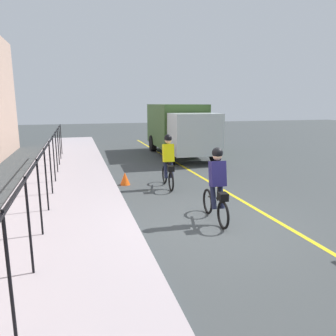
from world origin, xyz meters
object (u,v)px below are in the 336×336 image
(traffic_cone_near, at_px, (125,179))
(cyclist_follow, at_px, (217,186))
(cyclist_lead, at_px, (168,162))
(box_truck_background, at_px, (179,127))

(traffic_cone_near, bearing_deg, cyclist_follow, -159.24)
(cyclist_lead, xyz_separation_m, box_truck_background, (6.47, -2.51, 0.64))
(cyclist_lead, height_order, box_truck_background, box_truck_background)
(box_truck_background, bearing_deg, cyclist_lead, -18.86)
(cyclist_follow, xyz_separation_m, traffic_cone_near, (4.18, 1.58, -0.69))
(cyclist_lead, distance_m, box_truck_background, 6.97)
(box_truck_background, bearing_deg, traffic_cone_near, -31.97)
(cyclist_lead, xyz_separation_m, traffic_cone_near, (0.81, 1.36, -0.69))
(cyclist_follow, bearing_deg, traffic_cone_near, 24.63)
(box_truck_background, distance_m, traffic_cone_near, 6.99)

